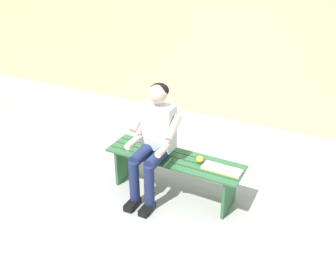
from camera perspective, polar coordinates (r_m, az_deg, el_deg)
ground_plane at (r=4.22m, az=-17.31°, el=-12.23°), size 10.00×7.00×0.04m
brick_wall at (r=6.02m, az=6.12°, el=13.05°), size 9.50×0.24×2.21m
bench_near at (r=4.21m, az=0.91°, el=-4.80°), size 1.55×0.46×0.46m
person_seated at (r=4.03m, az=-2.17°, el=-0.57°), size 0.50×0.69×1.27m
apple at (r=4.05m, az=4.76°, el=-3.73°), size 0.08×0.08×0.08m
book_open at (r=3.96m, az=8.06°, el=-5.18°), size 0.42×0.17×0.02m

